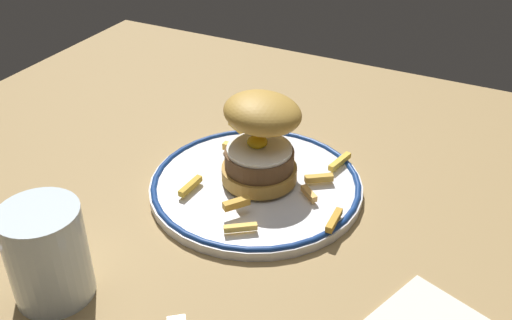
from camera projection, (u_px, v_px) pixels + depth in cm
name	position (u px, v px, depth cm)	size (l,w,h in cm)	color
ground_plane	(272.00, 228.00, 72.28)	(118.45, 97.54, 4.00)	#977A4B
dinner_plate	(256.00, 185.00, 75.12)	(27.17, 27.17, 1.60)	silver
burger	(261.00, 137.00, 72.98)	(14.10, 14.05, 11.09)	#B78535
fries_pile	(266.00, 172.00, 74.84)	(20.98, 21.70, 2.68)	gold
water_glass	(49.00, 260.00, 57.95)	(7.97, 7.97, 10.47)	silver
spoon	(1.00, 221.00, 69.71)	(4.03, 13.39, 0.90)	silver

